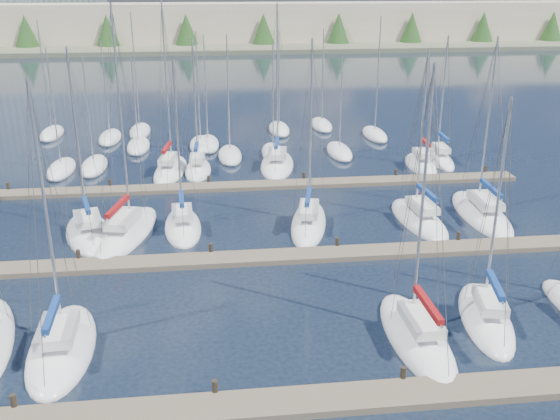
{
  "coord_description": "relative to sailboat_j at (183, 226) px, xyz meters",
  "views": [
    {
      "loc": [
        -3.83,
        -18.7,
        16.47
      ],
      "look_at": [
        0.0,
        14.0,
        4.0
      ],
      "focal_mm": 40.0,
      "sensor_mm": 36.0,
      "label": 1
    }
  ],
  "objects": [
    {
      "name": "sailboat_r",
      "position": [
        23.5,
        14.14,
        0.01
      ],
      "size": [
        2.72,
        7.43,
        12.16
      ],
      "rotation": [
        0.0,
        0.0,
        -0.08
      ],
      "color": "white",
      "rests_on": "ground"
    },
    {
      "name": "sailboat_k",
      "position": [
        8.73,
        -0.35,
        0.0
      ],
      "size": [
        4.22,
        9.11,
        13.38
      ],
      "rotation": [
        0.0,
        0.0,
        -0.22
      ],
      "color": "white",
      "rests_on": "ground"
    },
    {
      "name": "sailboat_l",
      "position": [
        16.64,
        -0.55,
        -0.01
      ],
      "size": [
        3.21,
        8.48,
        12.66
      ],
      "rotation": [
        0.0,
        0.0,
        0.06
      ],
      "color": "white",
      "rests_on": "ground"
    },
    {
      "name": "distant_boats",
      "position": [
        1.52,
        22.15,
        0.11
      ],
      "size": [
        36.93,
        20.75,
        13.3
      ],
      "color": "#9EA0A5",
      "rests_on": "ground"
    },
    {
      "name": "ground",
      "position": [
        5.86,
        38.38,
        -0.18
      ],
      "size": [
        400.0,
        400.0,
        0.0
      ],
      "primitive_type": "plane",
      "color": "#192232",
      "rests_on": "ground"
    },
    {
      "name": "sailboat_c",
      "position": [
        -5.19,
        -14.4,
        -0.01
      ],
      "size": [
        3.31,
        8.07,
        13.29
      ],
      "rotation": [
        0.0,
        0.0,
        0.04
      ],
      "color": "white",
      "rests_on": "ground"
    },
    {
      "name": "sailboat_i",
      "position": [
        -3.7,
        -0.68,
        0.0
      ],
      "size": [
        4.85,
        10.1,
        15.63
      ],
      "rotation": [
        0.0,
        0.0,
        -0.22
      ],
      "color": "white",
      "rests_on": "ground"
    },
    {
      "name": "dock_near",
      "position": [
        5.86,
        -19.6,
        -0.03
      ],
      "size": [
        44.0,
        1.93,
        1.1
      ],
      "color": "#6B5E4C",
      "rests_on": "ground"
    },
    {
      "name": "sailboat_e",
      "position": [
        15.61,
        -14.15,
        0.0
      ],
      "size": [
        3.88,
        7.76,
        12.02
      ],
      "rotation": [
        0.0,
        0.0,
        -0.21
      ],
      "color": "white",
      "rests_on": "ground"
    },
    {
      "name": "sailboat_h",
      "position": [
        -6.26,
        -0.43,
        -0.01
      ],
      "size": [
        4.83,
        8.25,
        13.08
      ],
      "rotation": [
        0.0,
        0.0,
        0.26
      ],
      "color": "white",
      "rests_on": "ground"
    },
    {
      "name": "sailboat_j",
      "position": [
        0.0,
        0.0,
        0.0
      ],
      "size": [
        2.9,
        7.26,
        12.2
      ],
      "rotation": [
        0.0,
        0.0,
        0.06
      ],
      "color": "white",
      "rests_on": "ground"
    },
    {
      "name": "sailboat_m",
      "position": [
        21.52,
        -0.0,
        -0.01
      ],
      "size": [
        3.67,
        9.92,
        13.37
      ],
      "rotation": [
        0.0,
        0.0,
        -0.07
      ],
      "color": "white",
      "rests_on": "ground"
    },
    {
      "name": "sailboat_d",
      "position": [
        11.55,
        -15.42,
        0.0
      ],
      "size": [
        2.7,
        8.45,
        13.76
      ],
      "rotation": [
        0.0,
        0.0,
        0.01
      ],
      "color": "white",
      "rests_on": "ground"
    },
    {
      "name": "sailboat_p",
      "position": [
        8.15,
        14.18,
        -0.0
      ],
      "size": [
        4.31,
        9.29,
        14.97
      ],
      "rotation": [
        0.0,
        0.0,
        -0.15
      ],
      "color": "white",
      "rests_on": "ground"
    },
    {
      "name": "sailboat_o",
      "position": [
        0.95,
        13.28,
        0.01
      ],
      "size": [
        2.6,
        6.42,
        12.17
      ],
      "rotation": [
        0.0,
        0.0,
        -0.05
      ],
      "color": "white",
      "rests_on": "ground"
    },
    {
      "name": "sailboat_q",
      "position": [
        21.2,
        12.55,
        -0.01
      ],
      "size": [
        2.94,
        7.07,
        10.34
      ],
      "rotation": [
        0.0,
        0.0,
        -0.07
      ],
      "color": "white",
      "rests_on": "ground"
    },
    {
      "name": "sailboat_n",
      "position": [
        -1.47,
        13.51,
        0.01
      ],
      "size": [
        3.67,
        8.78,
        15.25
      ],
      "rotation": [
        0.0,
        0.0,
        -0.13
      ],
      "color": "white",
      "rests_on": "ground"
    },
    {
      "name": "shoreline",
      "position": [
        -7.43,
        128.15,
        7.26
      ],
      "size": [
        400.0,
        60.0,
        38.0
      ],
      "color": "#666B51",
      "rests_on": "ground"
    },
    {
      "name": "dock_mid",
      "position": [
        5.86,
        -5.6,
        -0.03
      ],
      "size": [
        44.0,
        1.93,
        1.1
      ],
      "color": "#6B5E4C",
      "rests_on": "ground"
    },
    {
      "name": "dock_far",
      "position": [
        5.86,
        8.4,
        -0.03
      ],
      "size": [
        44.0,
        1.93,
        1.1
      ],
      "color": "#6B5E4C",
      "rests_on": "ground"
    }
  ]
}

